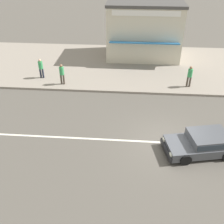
{
  "coord_description": "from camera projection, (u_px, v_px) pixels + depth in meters",
  "views": [
    {
      "loc": [
        -2.19,
        -11.35,
        9.3
      ],
      "look_at": [
        -3.22,
        1.62,
        0.8
      ],
      "focal_mm": 42.0,
      "sensor_mm": 36.0,
      "label": 1
    }
  ],
  "objects": [
    {
      "name": "hatchback_dark_grey_0",
      "position": [
        203.0,
        142.0,
        13.52
      ],
      "size": [
        3.94,
        2.41,
        1.1
      ],
      "color": "#47494F",
      "rests_on": "ground"
    },
    {
      "name": "kerb_strip",
      "position": [
        156.0,
        66.0,
        23.06
      ],
      "size": [
        68.0,
        10.0,
        0.15
      ],
      "primitive_type": "cube",
      "color": "gray",
      "rests_on": "ground"
    },
    {
      "name": "ground_plane",
      "position": [
        168.0,
        143.0,
        14.42
      ],
      "size": [
        160.0,
        160.0,
        0.0
      ],
      "primitive_type": "plane",
      "color": "#544F47"
    },
    {
      "name": "pedestrian_by_shop",
      "position": [
        190.0,
        75.0,
        19.17
      ],
      "size": [
        0.34,
        0.34,
        1.63
      ],
      "color": "#4C4238",
      "rests_on": "kerb_strip"
    },
    {
      "name": "pedestrian_near_clock",
      "position": [
        62.0,
        73.0,
        19.52
      ],
      "size": [
        0.34,
        0.34,
        1.6
      ],
      "color": "#4C4238",
      "rests_on": "kerb_strip"
    },
    {
      "name": "pedestrian_mid_kerb",
      "position": [
        41.0,
        67.0,
        20.46
      ],
      "size": [
        0.34,
        0.34,
        1.57
      ],
      "color": "#232838",
      "rests_on": "kerb_strip"
    },
    {
      "name": "shopfront_corner_warung",
      "position": [
        144.0,
        30.0,
        23.68
      ],
      "size": [
        6.59,
        5.15,
        4.89
      ],
      "color": "beige",
      "rests_on": "kerb_strip"
    },
    {
      "name": "lane_centre_stripe",
      "position": [
        168.0,
        143.0,
        14.42
      ],
      "size": [
        50.4,
        0.14,
        0.01
      ],
      "primitive_type": "cube",
      "color": "silver",
      "rests_on": "ground"
    }
  ]
}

